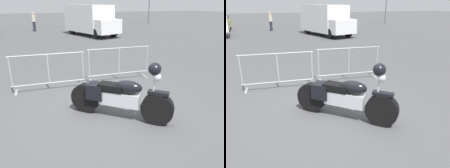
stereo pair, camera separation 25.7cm
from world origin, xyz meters
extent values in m
plane|color=#4C4C4F|center=(0.00, 0.00, 0.00)|extent=(120.00, 120.00, 0.00)
cylinder|color=black|center=(0.81, -0.96, 0.34)|extent=(0.62, 0.61, 0.68)
cylinder|color=black|center=(-0.36, 0.20, 0.34)|extent=(0.62, 0.61, 0.68)
cube|color=silver|center=(0.23, -0.38, 0.45)|extent=(0.81, 0.81, 0.30)
ellipsoid|color=black|center=(0.36, -0.51, 0.74)|extent=(0.62, 0.61, 0.28)
cube|color=black|center=(0.09, -0.24, 0.70)|extent=(0.60, 0.60, 0.13)
cube|color=black|center=(-0.17, 0.01, 0.55)|extent=(0.51, 0.51, 0.34)
cube|color=black|center=(0.81, -0.96, 0.70)|extent=(0.41, 0.40, 0.06)
cylinder|color=silver|center=(0.73, -0.88, 0.84)|extent=(0.06, 0.06, 0.48)
sphere|color=silver|center=(0.77, -0.92, 1.03)|extent=(0.17, 0.17, 0.17)
sphere|color=black|center=(0.73, -0.88, 1.19)|extent=(0.25, 0.25, 0.25)
cylinder|color=#9EA0A5|center=(-0.90, 1.96, 1.05)|extent=(2.10, 0.26, 0.04)
cylinder|color=#9EA0A5|center=(-0.90, 1.96, 0.20)|extent=(2.10, 0.26, 0.04)
cylinder|color=#9EA0A5|center=(-1.90, 2.06, 0.62)|extent=(0.05, 0.05, 0.85)
cylinder|color=#9EA0A5|center=(-0.90, 1.96, 0.62)|extent=(0.05, 0.05, 0.85)
cylinder|color=#9EA0A5|center=(0.09, 1.86, 0.62)|extent=(0.05, 0.05, 0.85)
cube|color=#9EA0A5|center=(-1.83, 2.06, 0.01)|extent=(0.11, 0.44, 0.03)
cube|color=#9EA0A5|center=(0.02, 1.86, 0.01)|extent=(0.11, 0.44, 0.03)
cylinder|color=#9EA0A5|center=(1.35, 1.96, 1.05)|extent=(2.10, 0.26, 0.04)
cylinder|color=#9EA0A5|center=(1.35, 1.96, 0.20)|extent=(2.10, 0.26, 0.04)
cylinder|color=#9EA0A5|center=(0.36, 2.06, 0.62)|extent=(0.05, 0.05, 0.85)
cylinder|color=#9EA0A5|center=(1.35, 1.96, 0.62)|extent=(0.05, 0.05, 0.85)
cylinder|color=#9EA0A5|center=(2.35, 1.86, 0.62)|extent=(0.05, 0.05, 0.85)
cube|color=#9EA0A5|center=(0.43, 2.06, 0.01)|extent=(0.11, 0.44, 0.03)
cube|color=#9EA0A5|center=(2.28, 1.86, 0.01)|extent=(0.11, 0.44, 0.03)
cube|color=white|center=(3.99, 12.85, 1.31)|extent=(3.00, 4.48, 2.00)
cube|color=white|center=(4.64, 10.43, 0.84)|extent=(2.07, 1.36, 1.00)
cylinder|color=black|center=(5.35, 11.04, 0.36)|extent=(0.42, 0.76, 0.72)
cylinder|color=black|center=(3.72, 10.60, 0.36)|extent=(0.42, 0.76, 0.72)
cylinder|color=black|center=(4.49, 14.22, 0.36)|extent=(0.42, 0.76, 0.72)
cylinder|color=black|center=(2.86, 13.79, 0.36)|extent=(0.42, 0.76, 0.72)
cylinder|color=#262838|center=(0.28, 17.28, 0.42)|extent=(0.34, 0.34, 0.85)
cylinder|color=beige|center=(0.28, 17.28, 1.16)|extent=(0.47, 0.47, 0.62)
sphere|color=tan|center=(0.28, 17.28, 1.58)|extent=(0.22, 0.22, 0.22)
cylinder|color=#ADA89E|center=(5.70, 15.98, 0.07)|extent=(3.66, 3.66, 0.14)
cylinder|color=#38662D|center=(5.70, 15.98, 0.15)|extent=(3.37, 3.37, 0.02)
sphere|color=#1E511E|center=(5.67, 16.30, 0.57)|extent=(1.01, 1.01, 1.01)
sphere|color=#286023|center=(5.84, 15.85, 0.46)|extent=(0.75, 0.75, 0.75)
sphere|color=#1E511E|center=(5.98, 15.37, 0.53)|extent=(0.91, 0.91, 0.91)
cylinder|color=#595B60|center=(13.91, 19.35, 2.75)|extent=(0.12, 0.12, 5.50)
camera|label=1|loc=(-1.71, -4.26, 2.39)|focal=35.00mm
camera|label=2|loc=(-1.48, -4.36, 2.39)|focal=35.00mm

